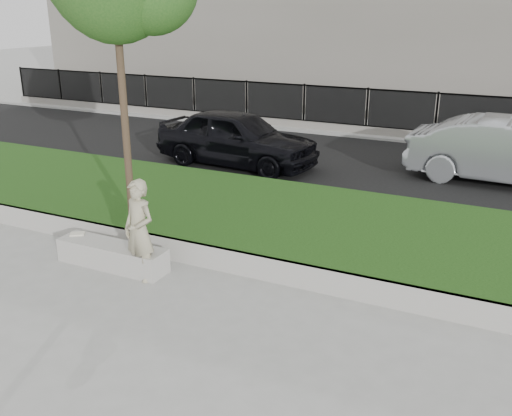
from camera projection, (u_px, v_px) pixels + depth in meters
The scene contains 11 objects.
ground at pixel (185, 297), 8.46m from camera, with size 90.00×90.00×0.00m, color gray.
grass_bank at pixel (269, 220), 10.93m from camera, with size 34.00×4.00×0.40m, color black.
grass_kerb at pixel (219, 259), 9.27m from camera, with size 34.00×0.08×0.40m, color #9F9C95.
street at pixel (352, 163), 15.66m from camera, with size 34.00×7.00×0.04m, color black.
far_pavement at pixel (390, 131), 19.47m from camera, with size 34.00×3.00×0.12m, color gray.
iron_fence at pixel (384, 122), 18.46m from camera, with size 32.00×0.30×1.50m.
stone_bench at pixel (112, 255), 9.41m from camera, with size 1.95×0.49×0.40m, color #9F9C95.
man at pixel (139, 231), 8.78m from camera, with size 0.59×0.39×1.62m, color tan.
book at pixel (77, 234), 9.73m from camera, with size 0.23×0.17×0.03m, color beige.
car_dark at pixel (237, 138), 15.11m from camera, with size 1.78×4.42×1.51m, color black.
car_silver at pixel (509, 152), 13.54m from camera, with size 1.63×4.68×1.54m, color #93969B.
Camera 1 is at (4.23, -6.32, 4.07)m, focal length 40.00 mm.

